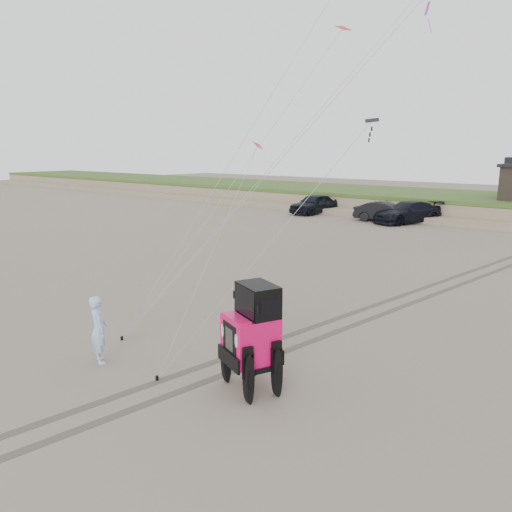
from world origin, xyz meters
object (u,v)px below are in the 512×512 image
at_px(truck_c, 407,212).
at_px(truck_a, 314,204).
at_px(jeep, 251,348).
at_px(truck_b, 385,212).
at_px(man, 99,330).

bearing_deg(truck_c, truck_a, -158.90).
distance_m(truck_a, jeep, 34.12).
relative_size(truck_a, jeep, 0.93).
bearing_deg(truck_c, truck_b, -143.11).
distance_m(truck_c, jeep, 30.33).
height_order(truck_a, truck_c, truck_a).
distance_m(truck_b, man, 30.73).
bearing_deg(man, truck_c, -59.03).
relative_size(truck_a, man, 2.78).
height_order(truck_a, jeep, jeep).
height_order(truck_c, man, man).
height_order(truck_b, jeep, jeep).
bearing_deg(truck_b, truck_c, -85.79).
relative_size(truck_b, man, 2.59).
bearing_deg(jeep, man, -138.50).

